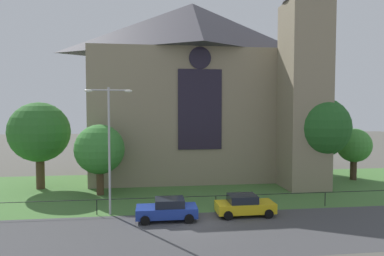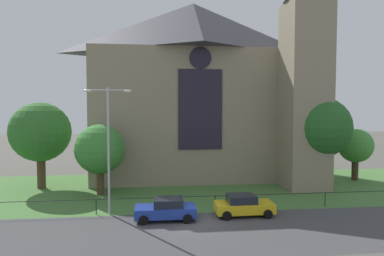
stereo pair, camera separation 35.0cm
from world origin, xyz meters
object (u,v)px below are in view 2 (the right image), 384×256
object	(u,v)px
parked_car_blue	(166,209)
parked_car_yellow	(243,205)
church_building	(200,87)
tree_right_near	(321,128)
streetlamp_near	(108,135)
tree_right_far	(355,146)
tree_left_near	(100,149)
tree_left_far	(40,132)

from	to	relation	value
parked_car_blue	parked_car_yellow	distance (m)	5.61
church_building	parked_car_blue	world-z (taller)	church_building
tree_right_near	church_building	bearing A→B (deg)	143.97
streetlamp_near	parked_car_blue	bearing A→B (deg)	-22.77
tree_right_far	tree_left_near	bearing A→B (deg)	-172.99
church_building	parked_car_yellow	world-z (taller)	church_building
parked_car_blue	tree_right_far	bearing A→B (deg)	-152.05
tree_left_far	parked_car_blue	distance (m)	16.69
church_building	streetlamp_near	bearing A→B (deg)	-122.07
tree_right_far	tree_left_far	distance (m)	32.79
tree_right_far	tree_right_near	size ratio (longest dim) A/B	0.63
church_building	tree_left_near	world-z (taller)	church_building
church_building	tree_right_near	size ratio (longest dim) A/B	2.92
church_building	tree_left_far	xyz separation A→B (m)	(-16.34, -4.70, -4.79)
tree_left_far	tree_right_far	bearing A→B (deg)	0.22
parked_car_blue	parked_car_yellow	xyz separation A→B (m)	(5.60, 0.35, 0.00)
tree_right_far	parked_car_blue	world-z (taller)	tree_right_far
church_building	parked_car_yellow	xyz separation A→B (m)	(1.04, -15.19, -9.53)
tree_left_far	tree_left_near	bearing A→B (deg)	-27.26
tree_left_far	tree_right_near	bearing A→B (deg)	-6.49
tree_left_far	parked_car_blue	bearing A→B (deg)	-42.63
church_building	tree_right_far	xyz separation A→B (m)	(16.41, -4.57, -6.53)
tree_right_far	tree_left_far	bearing A→B (deg)	-179.78
parked_car_blue	tree_right_near	bearing A→B (deg)	-152.66
tree_right_near	parked_car_yellow	world-z (taller)	tree_right_near
tree_left_far	streetlamp_near	xyz separation A→B (m)	(7.68, -9.12, 0.31)
church_building	streetlamp_near	distance (m)	16.91
church_building	tree_left_far	world-z (taller)	church_building
tree_right_near	parked_car_blue	xyz separation A→B (m)	(-15.24, -7.77, -5.19)
tree_left_near	streetlamp_near	world-z (taller)	streetlamp_near
tree_right_near	tree_left_far	bearing A→B (deg)	173.51
parked_car_yellow	tree_left_far	bearing A→B (deg)	148.38
tree_left_near	streetlamp_near	size ratio (longest dim) A/B	0.69
church_building	parked_car_blue	distance (m)	18.79
tree_right_far	tree_left_near	size ratio (longest dim) A/B	0.89
church_building	tree_right_far	world-z (taller)	church_building
tree_left_far	parked_car_yellow	bearing A→B (deg)	-31.13
tree_left_near	parked_car_blue	xyz separation A→B (m)	(5.66, -7.69, -3.36)
tree_right_far	tree_right_near	xyz separation A→B (m)	(-5.73, -3.20, 2.19)
church_building	tree_right_near	xyz separation A→B (m)	(10.68, -7.77, -4.34)
tree_right_near	streetlamp_near	bearing A→B (deg)	-162.63
tree_right_near	parked_car_blue	size ratio (longest dim) A/B	2.11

